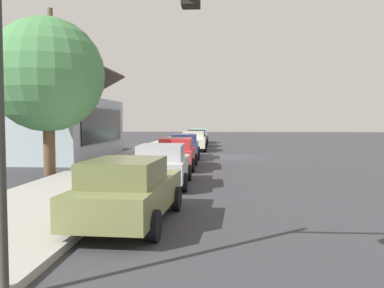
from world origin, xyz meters
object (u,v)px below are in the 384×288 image
object	(u,v)px
car_cherry	(177,153)
car_ivory	(194,141)
traffic_light_main	(74,44)
car_charcoal	(197,138)
utility_pole_wooden	(51,88)
car_seafoam	(199,135)
shade_tree	(47,75)
car_silver	(163,165)
car_olive	(129,190)
fire_hydrant_red	(165,150)
car_navy	(185,146)

from	to	relation	value
car_cherry	car_ivory	distance (m)	12.25
car_ivory	traffic_light_main	distance (m)	27.89
car_charcoal	utility_pole_wooden	world-z (taller)	utility_pole_wooden
car_seafoam	shade_tree	size ratio (longest dim) A/B	0.67
car_ivory	traffic_light_main	size ratio (longest dim) A/B	0.93
car_silver	car_charcoal	world-z (taller)	same
traffic_light_main	utility_pole_wooden	bearing A→B (deg)	23.80
car_olive	car_ivory	distance (m)	23.56
traffic_light_main	car_charcoal	bearing A→B (deg)	0.24
car_cherry	traffic_light_main	bearing A→B (deg)	-179.68
car_olive	traffic_light_main	world-z (taller)	traffic_light_main
car_seafoam	car_charcoal	bearing A→B (deg)	178.81
shade_tree	car_olive	bearing A→B (deg)	-146.66
car_cherry	car_charcoal	xyz separation A→B (m)	(17.77, -0.08, 0.00)
utility_pole_wooden	car_ivory	bearing A→B (deg)	-20.44
car_silver	car_cherry	xyz separation A→B (m)	(5.62, 0.02, 0.00)
car_silver	fire_hydrant_red	distance (m)	11.82
car_silver	car_seafoam	bearing A→B (deg)	-0.71
car_silver	car_charcoal	distance (m)	23.39
car_cherry	fire_hydrant_red	xyz separation A→B (m)	(6.11, 1.44, -0.32)
car_navy	car_olive	bearing A→B (deg)	177.94
car_charcoal	fire_hydrant_red	xyz separation A→B (m)	(-11.66, 1.52, -0.32)
fire_hydrant_red	car_olive	bearing A→B (deg)	-175.30
car_olive	car_navy	size ratio (longest dim) A/B	0.96
shade_tree	fire_hydrant_red	world-z (taller)	shade_tree
car_ivory	traffic_light_main	bearing A→B (deg)	179.21
utility_pole_wooden	fire_hydrant_red	world-z (taller)	utility_pole_wooden
traffic_light_main	car_silver	bearing A→B (deg)	1.15
car_silver	car_charcoal	xyz separation A→B (m)	(23.39, -0.06, 0.00)
traffic_light_main	fire_hydrant_red	distance (m)	21.90
car_ivory	car_olive	bearing A→B (deg)	178.69
car_navy	car_ivory	world-z (taller)	same
car_silver	traffic_light_main	size ratio (longest dim) A/B	0.83
car_cherry	car_silver	bearing A→B (deg)	179.70
car_charcoal	utility_pole_wooden	size ratio (longest dim) A/B	0.65
fire_hydrant_red	shade_tree	bearing A→B (deg)	155.33
car_silver	car_seafoam	xyz separation A→B (m)	(29.55, 0.05, 0.00)
car_silver	fire_hydrant_red	size ratio (longest dim) A/B	6.10
car_seafoam	car_silver	bearing A→B (deg)	177.87
car_olive	fire_hydrant_red	bearing A→B (deg)	7.89
car_cherry	car_navy	world-z (taller)	same
shade_tree	fire_hydrant_red	xyz separation A→B (m)	(8.98, -4.12, -4.01)
car_silver	traffic_light_main	bearing A→B (deg)	-179.66
shade_tree	utility_pole_wooden	bearing A→B (deg)	-34.60
car_ivory	car_seafoam	world-z (taller)	same
car_ivory	traffic_light_main	world-z (taller)	traffic_light_main
car_navy	car_ivory	size ratio (longest dim) A/B	1.02
car_olive	shade_tree	distance (m)	10.76
utility_pole_wooden	car_charcoal	bearing A→B (deg)	-15.11
car_ivory	fire_hydrant_red	bearing A→B (deg)	164.71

